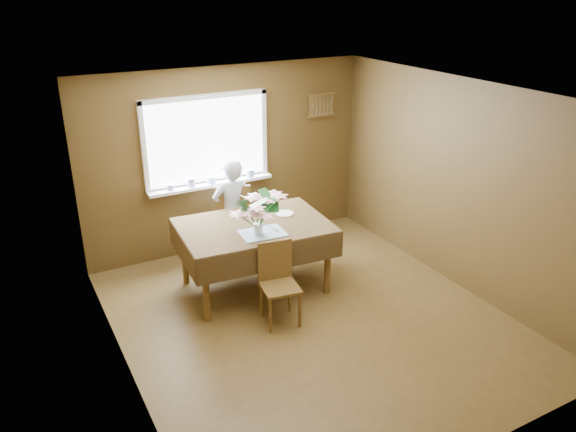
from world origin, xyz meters
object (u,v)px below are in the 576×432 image
dining_table (254,233)px  flower_bouquet (258,210)px  chair_far (233,218)px  chair_near (278,279)px  seated_woman (232,211)px

dining_table → flower_bouquet: (-0.07, -0.27, 0.40)m
chair_far → chair_near: (-0.18, -1.62, -0.08)m
chair_near → seated_woman: (0.13, 1.53, 0.21)m
seated_woman → flower_bouquet: 1.16m
chair_near → flower_bouquet: size_ratio=1.74×
dining_table → chair_near: bearing=-90.6°
seated_woman → flower_bouquet: (-0.14, -1.07, 0.43)m
chair_far → chair_near: chair_far is taller
seated_woman → flower_bouquet: bearing=86.0°
flower_bouquet → chair_far: bearing=81.0°
dining_table → chair_far: size_ratio=1.72×
dining_table → chair_far: bearing=87.5°
dining_table → chair_near: (-0.07, -0.73, -0.24)m
seated_woman → flower_bouquet: size_ratio=2.73×
chair_far → dining_table: bearing=102.6°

